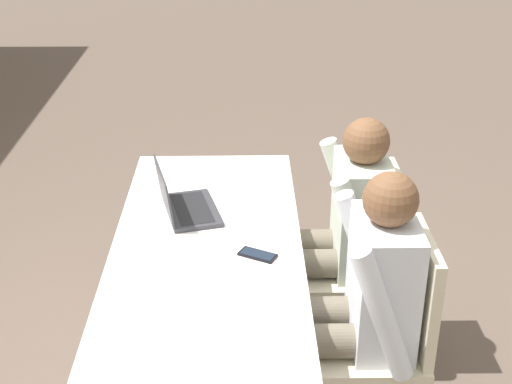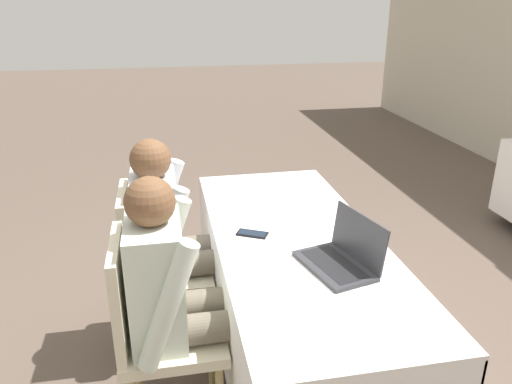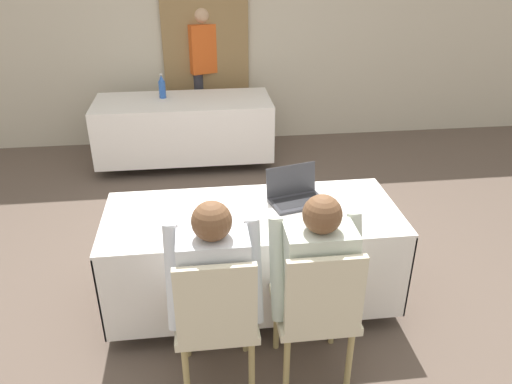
{
  "view_description": "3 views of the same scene",
  "coord_description": "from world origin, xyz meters",
  "px_view_note": "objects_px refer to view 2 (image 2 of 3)",
  "views": [
    {
      "loc": [
        -2.49,
        -0.15,
        2.2
      ],
      "look_at": [
        0.0,
        -0.2,
        0.98
      ],
      "focal_mm": 50.0,
      "sensor_mm": 36.0,
      "label": 1
    },
    {
      "loc": [
        2.08,
        -0.6,
        1.81
      ],
      "look_at": [
        0.0,
        -0.2,
        0.98
      ],
      "focal_mm": 35.0,
      "sensor_mm": 36.0,
      "label": 2
    },
    {
      "loc": [
        -0.31,
        -2.74,
        2.3
      ],
      "look_at": [
        0.0,
        -0.2,
        0.98
      ],
      "focal_mm": 35.0,
      "sensor_mm": 36.0,
      "label": 3
    }
  ],
  "objects_px": {
    "cell_phone": "(252,234)",
    "person_white_shirt": "(176,290)",
    "chair_near_right": "(154,325)",
    "chair_near_left": "(154,263)",
    "laptop": "(341,257)",
    "person_checkered_shirt": "(172,234)"
  },
  "relations": [
    {
      "from": "person_white_shirt",
      "to": "cell_phone",
      "type": "bearing_deg",
      "value": -48.59
    },
    {
      "from": "cell_phone",
      "to": "person_checkered_shirt",
      "type": "xyz_separation_m",
      "value": [
        -0.2,
        -0.39,
        -0.06
      ]
    },
    {
      "from": "laptop",
      "to": "chair_near_right",
      "type": "height_order",
      "value": "laptop"
    },
    {
      "from": "cell_phone",
      "to": "person_checkered_shirt",
      "type": "relative_size",
      "value": 0.14
    },
    {
      "from": "person_checkered_shirt",
      "to": "person_white_shirt",
      "type": "height_order",
      "value": "same"
    },
    {
      "from": "laptop",
      "to": "chair_near_left",
      "type": "distance_m",
      "value": 1.03
    },
    {
      "from": "cell_phone",
      "to": "chair_near_right",
      "type": "height_order",
      "value": "chair_near_right"
    },
    {
      "from": "laptop",
      "to": "cell_phone",
      "type": "bearing_deg",
      "value": -153.64
    },
    {
      "from": "cell_phone",
      "to": "chair_near_left",
      "type": "distance_m",
      "value": 0.57
    },
    {
      "from": "person_white_shirt",
      "to": "chair_near_left",
      "type": "bearing_deg",
      "value": 10.82
    },
    {
      "from": "laptop",
      "to": "person_checkered_shirt",
      "type": "xyz_separation_m",
      "value": [
        -0.58,
        -0.7,
        -0.1
      ]
    },
    {
      "from": "laptop",
      "to": "person_white_shirt",
      "type": "bearing_deg",
      "value": -106.91
    },
    {
      "from": "cell_phone",
      "to": "chair_near_right",
      "type": "bearing_deg",
      "value": -27.17
    },
    {
      "from": "chair_near_left",
      "to": "cell_phone",
      "type": "bearing_deg",
      "value": -112.65
    },
    {
      "from": "chair_near_left",
      "to": "chair_near_right",
      "type": "distance_m",
      "value": 0.54
    },
    {
      "from": "cell_phone",
      "to": "chair_near_right",
      "type": "distance_m",
      "value": 0.64
    },
    {
      "from": "chair_near_right",
      "to": "person_white_shirt",
      "type": "distance_m",
      "value": 0.19
    },
    {
      "from": "chair_near_right",
      "to": "person_white_shirt",
      "type": "relative_size",
      "value": 0.78
    },
    {
      "from": "laptop",
      "to": "person_checkered_shirt",
      "type": "distance_m",
      "value": 0.91
    },
    {
      "from": "cell_phone",
      "to": "person_white_shirt",
      "type": "xyz_separation_m",
      "value": [
        0.34,
        -0.39,
        -0.06
      ]
    },
    {
      "from": "chair_near_left",
      "to": "person_white_shirt",
      "type": "bearing_deg",
      "value": -169.18
    },
    {
      "from": "laptop",
      "to": "chair_near_left",
      "type": "bearing_deg",
      "value": -139.77
    }
  ]
}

